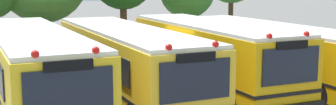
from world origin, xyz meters
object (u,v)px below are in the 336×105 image
Objects in this scene: school_bus_0 at (33,67)px; school_bus_1 at (126,61)px; school_bus_3 at (271,51)px; school_bus_2 at (209,54)px.

school_bus_1 is at bearing 179.13° from school_bus_0.
school_bus_0 reaches higher than school_bus_3.
school_bus_0 is at bearing -0.51° from school_bus_1.
school_bus_3 is (9.63, 0.26, -0.12)m from school_bus_0.
school_bus_3 is at bearing -178.88° from school_bus_0.
school_bus_1 is 0.95× the size of school_bus_3.
school_bus_3 is (6.47, 0.28, -0.08)m from school_bus_1.
school_bus_2 is at bearing 5.10° from school_bus_3.
school_bus_1 reaches higher than school_bus_3.
school_bus_0 is 3.17m from school_bus_1.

